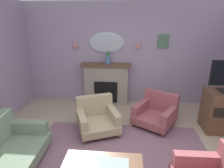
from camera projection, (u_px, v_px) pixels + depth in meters
name	position (u px, v px, depth m)	size (l,w,h in m)	color
wall_back	(125.00, 54.00, 5.29)	(6.44, 0.10, 2.76)	#9E8CA8
patterned_rug	(119.00, 162.00, 3.26)	(3.20, 2.40, 0.01)	#7F5B6B
fireplace	(106.00, 84.00, 5.39)	(1.36, 0.36, 1.16)	gray
mantel_vase_centre	(108.00, 58.00, 5.11)	(0.13, 0.13, 0.38)	#4C7093
wall_mirror	(106.00, 42.00, 5.15)	(0.96, 0.06, 0.56)	#B2BCC6
wall_sconce_left	(75.00, 44.00, 5.19)	(0.14, 0.14, 0.14)	#D17066
wall_sconce_right	(138.00, 45.00, 5.05)	(0.14, 0.14, 0.14)	#D17066
framed_picture	(163.00, 41.00, 5.03)	(0.28, 0.03, 0.36)	#4C6B56
armchair_near_fireplace	(97.00, 117.00, 4.13)	(1.05, 1.06, 0.71)	tan
armchair_beside_couch	(156.00, 112.00, 4.37)	(1.11, 1.12, 0.71)	#934C51
tv_cabinet	(224.00, 111.00, 4.09)	(0.80, 0.57, 0.90)	brown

